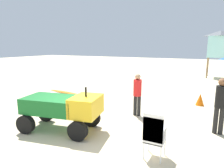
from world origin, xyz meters
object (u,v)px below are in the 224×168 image
Objects in this scene: stacked_plastic_chairs at (154,132)px; surfboard_pile at (63,94)px; lifeguard_tower at (220,44)px; utility_cart at (63,107)px; traffic_cone_near at (200,100)px; lifeguard_near_right at (137,92)px; lifeguard_near_left at (220,102)px.

stacked_plastic_chairs reaches higher than surfboard_pile.
surfboard_pile is 13.96m from lifeguard_tower.
utility_cart is 2.28× the size of stacked_plastic_chairs.
lifeguard_tower is (7.38, 11.53, 2.73)m from surfboard_pile.
traffic_cone_near is at bearing 53.44° from utility_cart.
lifeguard_tower is (2.83, 12.36, 1.92)m from lifeguard_near_right.
lifeguard_near_left is (7.41, -1.23, 0.87)m from surfboard_pile.
lifeguard_near_left is 3.21× the size of traffic_cone_near.
surfboard_pile is at bearing 169.66° from lifeguard_near_right.
traffic_cone_near is at bearing 82.73° from stacked_plastic_chairs.
lifeguard_tower is 10.07m from traffic_cone_near.
lifeguard_near_right is at bearing -102.90° from lifeguard_tower.
surfboard_pile is 0.61× the size of lifeguard_tower.
lifeguard_near_right reaches higher than surfboard_pile.
lifeguard_tower reaches higher than lifeguard_near_right.
lifeguard_near_right is 3.03× the size of traffic_cone_near.
lifeguard_near_right is 3.48m from traffic_cone_near.
traffic_cone_near reaches higher than surfboard_pile.
lifeguard_near_right is 0.42× the size of lifeguard_tower.
lifeguard_near_right is 12.82m from lifeguard_tower.
lifeguard_near_left reaches higher than surfboard_pile.
lifeguard_tower reaches higher than traffic_cone_near.
utility_cart reaches higher than stacked_plastic_chairs.
utility_cart is at bearing -155.63° from lifeguard_near_left.
stacked_plastic_chairs is 2.17× the size of traffic_cone_near.
surfboard_pile is at bearing 170.59° from lifeguard_near_left.
utility_cart is 0.68× the size of lifeguard_tower.
lifeguard_near_left reaches higher than lifeguard_near_right.
traffic_cone_near is (-0.72, 3.05, -0.75)m from lifeguard_near_left.
traffic_cone_near is (-0.69, -9.70, -2.61)m from lifeguard_tower.
utility_cart is 4.42m from surfboard_pile.
surfboard_pile is at bearing -122.64° from lifeguard_tower.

